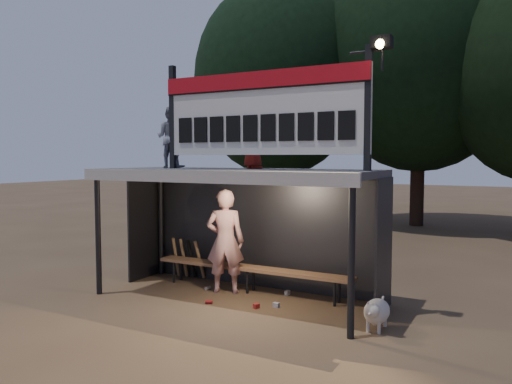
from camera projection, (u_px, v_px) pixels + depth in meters
ground at (236, 299)px, 8.89m from camera, size 80.00×80.00×0.00m
player at (225, 241)px, 9.28m from camera, size 0.83×0.71×1.94m
child_a at (171, 137)px, 9.51m from camera, size 0.65×0.55×1.17m
child_b at (253, 140)px, 9.06m from camera, size 0.61×0.59×1.06m
dugout_shelter at (242, 195)px, 8.98m from camera, size 5.10×2.08×2.32m
scoreboard_assembly at (263, 110)px, 8.39m from camera, size 4.10×0.27×1.99m
bench at (250, 269)px, 9.35m from camera, size 4.00×0.35×0.48m
tree_left at (278, 80)px, 19.19m from camera, size 6.46×6.46×9.27m
tree_mid at (420, 57)px, 18.10m from camera, size 7.22×7.22×10.36m
dog at (376, 311)px, 7.28m from camera, size 0.36×0.81×0.49m
bats at (188, 258)px, 10.36m from camera, size 0.68×0.35×0.84m
litter at (248, 298)px, 8.80m from camera, size 1.72×1.26×0.08m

